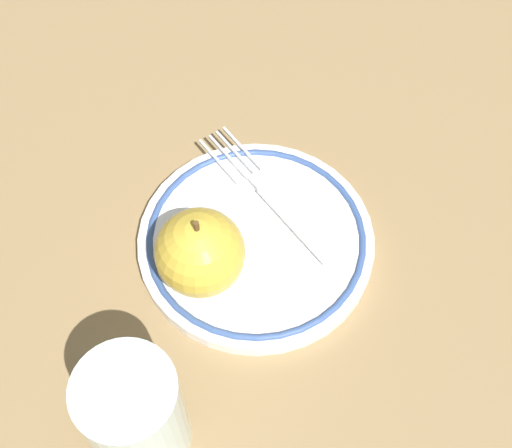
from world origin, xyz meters
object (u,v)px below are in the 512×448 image
(fork, at_px, (271,197))
(drinking_glass, at_px, (135,414))
(plate, at_px, (256,241))
(apple_red_whole, at_px, (200,253))

(fork, bearing_deg, drinking_glass, 117.54)
(plate, distance_m, fork, 0.04)
(plate, distance_m, apple_red_whole, 0.07)
(fork, bearing_deg, apple_red_whole, 105.55)
(plate, height_order, apple_red_whole, apple_red_whole)
(plate, distance_m, drinking_glass, 0.19)
(apple_red_whole, distance_m, drinking_glass, 0.13)
(fork, xyz_separation_m, drinking_glass, (-0.14, -0.18, 0.04))
(plate, xyz_separation_m, apple_red_whole, (-0.05, -0.03, 0.04))
(drinking_glass, bearing_deg, fork, 52.66)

